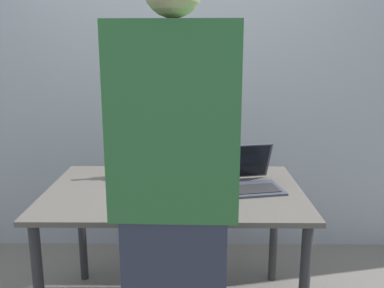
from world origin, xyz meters
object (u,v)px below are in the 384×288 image
at_px(person_figure, 175,210).
at_px(beer_bottle_brown, 155,160).
at_px(laptop, 249,178).
at_px(beer_bottle_dark, 125,160).

bearing_deg(person_figure, beer_bottle_brown, 99.85).
bearing_deg(person_figure, laptop, 63.28).
relative_size(beer_bottle_dark, person_figure, 0.15).
relative_size(laptop, beer_bottle_dark, 1.34).
distance_m(beer_bottle_dark, beer_bottle_brown, 0.18).
bearing_deg(beer_bottle_dark, beer_bottle_brown, -1.38).
distance_m(laptop, person_figure, 0.83).
bearing_deg(beer_bottle_brown, beer_bottle_dark, 178.62).
distance_m(laptop, beer_bottle_dark, 0.73).
bearing_deg(beer_bottle_brown, laptop, -17.22).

